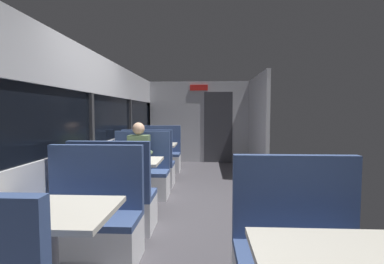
{
  "coord_description": "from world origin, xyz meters",
  "views": [
    {
      "loc": [
        0.21,
        -4.03,
        1.42
      ],
      "look_at": [
        -0.07,
        1.63,
        1.04
      ],
      "focal_mm": 26.92,
      "sensor_mm": 36.0,
      "label": 1
    }
  ],
  "objects": [
    {
      "name": "bench_far_window_facing_end",
      "position": [
        -0.89,
        1.43,
        0.33
      ],
      "size": [
        0.95,
        0.5,
        1.1
      ],
      "color": "silver",
      "rests_on": "ground_plane"
    },
    {
      "name": "coffee_cup_primary",
      "position": [
        -1.02,
        0.07,
        0.79
      ],
      "size": [
        0.07,
        0.07,
        0.09
      ],
      "color": "#26598C",
      "rests_on": "dining_table_mid_window"
    },
    {
      "name": "bench_far_window_facing_entry",
      "position": [
        -0.89,
        2.83,
        0.33
      ],
      "size": [
        0.95,
        0.5,
        1.1
      ],
      "color": "silver",
      "rests_on": "ground_plane"
    },
    {
      "name": "dining_table_near_window",
      "position": [
        -0.89,
        -2.09,
        0.64
      ],
      "size": [
        0.9,
        0.7,
        0.74
      ],
      "color": "#9E9EA3",
      "rests_on": "ground_plane"
    },
    {
      "name": "bench_near_window_facing_entry",
      "position": [
        -0.89,
        -1.39,
        0.33
      ],
      "size": [
        0.95,
        0.5,
        1.1
      ],
      "color": "silver",
      "rests_on": "ground_plane"
    },
    {
      "name": "bench_mid_window_facing_entry",
      "position": [
        -0.89,
        0.72,
        0.33
      ],
      "size": [
        0.95,
        0.5,
        1.1
      ],
      "color": "silver",
      "rests_on": "ground_plane"
    },
    {
      "name": "dining_table_mid_window",
      "position": [
        -0.89,
        0.02,
        0.64
      ],
      "size": [
        0.9,
        0.7,
        0.74
      ],
      "color": "#9E9EA3",
      "rests_on": "ground_plane"
    },
    {
      "name": "carriage_aisle_panel_right",
      "position": [
        1.45,
        3.0,
        1.15
      ],
      "size": [
        0.08,
        2.4,
        2.3
      ],
      "primitive_type": "cube",
      "color": "#B2B2B7",
      "rests_on": "ground_plane"
    },
    {
      "name": "carriage_end_bulkhead",
      "position": [
        0.06,
        4.19,
        1.14
      ],
      "size": [
        2.9,
        0.11,
        2.3
      ],
      "color": "#B2B2B7",
      "rests_on": "ground_plane"
    },
    {
      "name": "carriage_window_panel_left",
      "position": [
        -1.45,
        0.0,
        1.11
      ],
      "size": [
        0.09,
        8.48,
        2.3
      ],
      "color": "#B2B2B7",
      "rests_on": "ground_plane"
    },
    {
      "name": "dining_table_far_window",
      "position": [
        -0.89,
        2.13,
        0.64
      ],
      "size": [
        0.9,
        0.7,
        0.74
      ],
      "color": "#9E9EA3",
      "rests_on": "ground_plane"
    },
    {
      "name": "ground_plane",
      "position": [
        0.0,
        0.0,
        -0.01
      ],
      "size": [
        3.3,
        9.2,
        0.02
      ],
      "primitive_type": "cube",
      "color": "#423F44"
    },
    {
      "name": "bench_mid_window_facing_end",
      "position": [
        -0.89,
        -0.68,
        0.33
      ],
      "size": [
        0.95,
        0.5,
        1.1
      ],
      "color": "silver",
      "rests_on": "ground_plane"
    },
    {
      "name": "seated_passenger",
      "position": [
        -0.89,
        0.65,
        0.54
      ],
      "size": [
        0.47,
        0.55,
        1.26
      ],
      "color": "#26262D",
      "rests_on": "ground_plane"
    }
  ]
}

